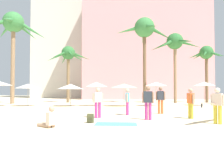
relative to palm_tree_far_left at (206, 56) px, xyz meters
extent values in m
plane|color=beige|center=(-13.18, -19.40, -5.91)|extent=(120.00, 120.00, 0.00)
cube|color=pink|center=(-5.40, 13.36, 3.87)|extent=(22.41, 9.02, 19.56)
cube|color=beige|center=(-19.30, 21.07, 7.91)|extent=(16.83, 8.73, 27.63)
cylinder|color=brown|center=(0.00, -0.01, -2.74)|extent=(0.36, 0.36, 6.33)
sphere|color=#2D6B33|center=(0.00, -0.01, 0.43)|extent=(1.71, 1.71, 1.71)
cone|color=#2D6B33|center=(1.32, -0.21, 0.16)|extent=(1.97, 0.66, 0.89)
cone|color=#2D6B33|center=(0.69, 1.09, 0.06)|extent=(1.33, 1.80, 1.09)
cone|color=#2D6B33|center=(-0.48, 1.25, 0.16)|extent=(1.03, 1.94, 0.90)
cone|color=#2D6B33|center=(-1.28, 0.25, 0.06)|extent=(1.94, 0.74, 1.08)
cone|color=#2D6B33|center=(-0.71, -1.11, 0.07)|extent=(1.34, 1.81, 1.05)
cone|color=#2D6B33|center=(0.54, -1.16, 0.00)|extent=(1.14, 1.85, 1.19)
cylinder|color=#896B4C|center=(-23.52, -1.32, -1.16)|extent=(0.45, 0.45, 9.48)
sphere|color=#387A3D|center=(-23.52, -1.32, 3.58)|extent=(2.37, 2.37, 2.37)
cone|color=#387A3D|center=(-21.43, -1.00, 2.69)|extent=(3.35, 1.01, 2.22)
cone|color=#387A3D|center=(-22.64, 0.76, 2.99)|extent=(1.85, 3.42, 1.66)
cone|color=#387A3D|center=(-25.16, 0.21, 2.96)|extent=(2.90, 2.76, 1.72)
cone|color=#387A3D|center=(-23.17, -3.59, 3.13)|extent=(1.06, 3.58, 1.41)
cylinder|color=#896B4C|center=(-4.38, -1.02, -2.17)|extent=(0.35, 0.35, 7.48)
sphere|color=#2D6B33|center=(-4.38, -1.02, 1.57)|extent=(1.98, 1.98, 1.98)
cone|color=#2D6B33|center=(-2.61, -1.15, 1.19)|extent=(2.71, 0.62, 1.18)
cone|color=#2D6B33|center=(-3.72, 0.52, 0.94)|extent=(1.40, 2.53, 1.65)
cone|color=#2D6B33|center=(-5.87, -0.09, 1.14)|extent=(2.50, 1.78, 1.26)
cone|color=#2D6B33|center=(-5.71, -2.10, 1.03)|extent=(2.31, 1.99, 1.47)
cone|color=#2D6B33|center=(-3.82, -2.72, 1.23)|extent=(1.25, 2.70, 1.09)
cylinder|color=brown|center=(-7.87, 0.05, -1.19)|extent=(0.41, 0.41, 9.44)
sphere|color=#387A3D|center=(-7.87, 0.05, 3.53)|extent=(2.53, 2.53, 2.53)
cone|color=#387A3D|center=(-5.88, -0.08, 2.76)|extent=(3.04, 0.75, 2.03)
cone|color=#387A3D|center=(-7.64, 2.10, 2.88)|extent=(0.90, 3.13, 1.81)
cone|color=#387A3D|center=(-10.00, -0.12, 3.09)|extent=(3.20, 0.81, 1.42)
cone|color=#387A3D|center=(-7.49, -2.05, 3.08)|extent=(1.11, 3.22, 1.43)
cylinder|color=brown|center=(-17.48, 0.72, -2.76)|extent=(0.37, 0.37, 6.29)
sphere|color=#2D6B33|center=(-17.48, 0.72, 0.38)|extent=(1.71, 1.71, 1.71)
cone|color=#2D6B33|center=(-15.92, 0.97, -0.01)|extent=(2.45, 0.76, 1.14)
cone|color=#2D6B33|center=(-16.55, 2.01, 0.04)|extent=(1.72, 2.20, 1.05)
cone|color=#2D6B33|center=(-18.20, 2.04, -0.17)|extent=(1.45, 2.23, 1.44)
cone|color=#2D6B33|center=(-18.99, 0.60, -0.16)|extent=(2.37, 0.55, 1.41)
cone|color=#2D6B33|center=(-18.30, -0.60, -0.08)|extent=(1.58, 2.23, 1.26)
cone|color=#2D6B33|center=(-16.93, -0.77, 0.00)|extent=(1.19, 2.41, 1.12)
cylinder|color=gray|center=(-13.72, -5.37, -4.74)|extent=(0.06, 0.06, 2.33)
cone|color=beige|center=(-13.72, -5.37, -3.81)|extent=(2.23, 2.23, 0.46)
cylinder|color=gray|center=(-20.35, -5.31, -4.83)|extent=(0.06, 0.06, 2.16)
cone|color=white|center=(-20.35, -5.31, -3.96)|extent=(2.43, 2.43, 0.43)
cylinder|color=gray|center=(-2.91, -5.40, -4.72)|extent=(0.06, 0.06, 2.38)
cone|color=white|center=(-2.91, -5.40, -3.72)|extent=(2.04, 2.04, 0.38)
cylinder|color=gray|center=(-7.87, -5.68, -4.74)|extent=(0.06, 0.06, 2.33)
cone|color=white|center=(-7.87, -5.68, -3.76)|extent=(2.11, 2.11, 0.36)
cylinder|color=gray|center=(-16.18, -5.67, -4.84)|extent=(0.06, 0.06, 2.14)
cone|color=white|center=(-16.18, -5.67, -4.01)|extent=(2.52, 2.52, 0.48)
cylinder|color=gray|center=(-11.04, -5.88, -4.83)|extent=(0.06, 0.06, 2.15)
cone|color=beige|center=(-11.04, -5.88, -3.95)|extent=(2.60, 2.60, 0.39)
cube|color=#4CC6D6|center=(-12.45, -16.77, -5.90)|extent=(1.98, 1.27, 0.01)
cube|color=#4C4D2F|center=(-13.62, -16.31, -5.70)|extent=(0.33, 0.24, 0.42)
cube|color=#3D3D25|center=(-13.64, -16.42, -5.78)|extent=(0.22, 0.10, 0.18)
cylinder|color=gold|center=(-7.92, -16.81, -5.49)|extent=(0.23, 0.23, 0.84)
cylinder|color=gold|center=(-7.79, -16.96, -5.49)|extent=(0.23, 0.23, 0.84)
cube|color=beige|center=(-7.86, -16.89, -4.80)|extent=(0.43, 0.45, 0.54)
sphere|color=beige|center=(-7.86, -16.89, -4.39)|extent=(0.34, 0.34, 0.24)
cylinder|color=beige|center=(-8.02, -16.70, -4.84)|extent=(0.14, 0.14, 0.51)
cylinder|color=beige|center=(-7.69, -17.08, -4.84)|extent=(0.14, 0.14, 0.51)
ellipsoid|color=beige|center=(-7.86, -16.59, -5.01)|extent=(2.58, 2.21, 0.25)
ellipsoid|color=red|center=(-7.86, -16.59, -5.01)|extent=(2.60, 2.23, 0.22)
cube|color=black|center=(-8.80, -17.37, -5.04)|extent=(0.10, 0.08, 0.19)
cylinder|color=#B7337F|center=(-10.62, -15.49, -5.46)|extent=(0.21, 0.21, 0.89)
cylinder|color=#B7337F|center=(-10.81, -15.40, -5.46)|extent=(0.21, 0.21, 0.89)
cube|color=#333842|center=(-10.72, -15.45, -4.72)|extent=(0.46, 0.37, 0.59)
sphere|color=#936B51|center=(-10.72, -15.45, -4.29)|extent=(0.32, 0.32, 0.24)
cylinder|color=#936B51|center=(-10.49, -15.55, -4.76)|extent=(0.13, 0.13, 0.56)
cylinder|color=#936B51|center=(-10.94, -15.34, -4.76)|extent=(0.13, 0.13, 0.56)
cylinder|color=#B7337F|center=(-11.52, -13.15, -5.50)|extent=(0.19, 0.19, 0.81)
cylinder|color=#B7337F|center=(-11.55, -13.34, -5.50)|extent=(0.19, 0.19, 0.81)
cube|color=#4CB2DB|center=(-11.53, -13.24, -4.81)|extent=(0.29, 0.43, 0.56)
sphere|color=#D1A889|center=(-11.53, -13.24, -4.39)|extent=(0.28, 0.28, 0.24)
cylinder|color=#D1A889|center=(-11.49, -13.00, -4.85)|extent=(0.12, 0.12, 0.53)
cylinder|color=#D1A889|center=(-11.58, -13.49, -4.85)|extent=(0.12, 0.12, 0.53)
cylinder|color=tan|center=(-15.46, -17.44, -5.83)|extent=(0.68, 0.60, 0.16)
cylinder|color=tan|center=(-15.33, -17.28, -5.83)|extent=(0.68, 0.60, 0.16)
cube|color=beige|center=(-15.10, -17.60, -5.53)|extent=(0.42, 0.45, 0.51)
sphere|color=tan|center=(-15.10, -17.60, -5.14)|extent=(0.34, 0.34, 0.24)
cylinder|color=gold|center=(-8.33, -14.93, -5.50)|extent=(0.18, 0.18, 0.82)
cylinder|color=gold|center=(-8.30, -15.13, -5.50)|extent=(0.18, 0.18, 0.82)
cube|color=orange|center=(-8.32, -15.03, -4.81)|extent=(0.28, 0.43, 0.55)
sphere|color=tan|center=(-8.32, -15.03, -4.40)|extent=(0.28, 0.28, 0.24)
cylinder|color=tan|center=(-8.36, -14.78, -4.85)|extent=(0.11, 0.11, 0.52)
cylinder|color=tan|center=(-8.28, -15.28, -4.85)|extent=(0.11, 0.11, 0.52)
cylinder|color=#B7337F|center=(-13.23, -14.49, -5.47)|extent=(0.20, 0.20, 0.86)
cylinder|color=#B7337F|center=(-13.42, -14.55, -5.47)|extent=(0.20, 0.20, 0.86)
cube|color=white|center=(-13.32, -14.52, -4.77)|extent=(0.45, 0.33, 0.54)
sphere|color=#D1A889|center=(-13.32, -14.52, -4.36)|extent=(0.30, 0.30, 0.24)
cylinder|color=#D1A889|center=(-13.08, -14.45, -4.81)|extent=(0.12, 0.12, 0.51)
cylinder|color=#D1A889|center=(-13.56, -14.59, -4.81)|extent=(0.12, 0.12, 0.51)
cylinder|color=orange|center=(-9.21, -12.65, -5.46)|extent=(0.19, 0.19, 0.90)
cylinder|color=orange|center=(-9.41, -12.60, -5.46)|extent=(0.19, 0.19, 0.90)
cube|color=#333842|center=(-9.31, -12.63, -4.71)|extent=(0.44, 0.31, 0.60)
sphere|color=#936B51|center=(-9.31, -12.63, -4.27)|extent=(0.29, 0.29, 0.24)
cylinder|color=#936B51|center=(-9.07, -12.69, -4.75)|extent=(0.12, 0.12, 0.57)
cylinder|color=#936B51|center=(-9.55, -12.57, -4.75)|extent=(0.12, 0.12, 0.57)
camera|label=1|loc=(-13.00, -26.34, -4.40)|focal=34.20mm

